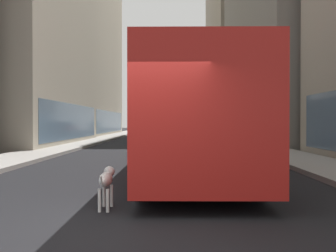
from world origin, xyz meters
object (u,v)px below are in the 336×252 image
Objects in this scene: dalmatian_dog at (106,180)px; transit_bus at (190,115)px; car_white_van at (147,127)px; car_red_coupe at (176,127)px; car_grey_wagon at (178,129)px; car_blue_hatchback at (147,132)px; car_black_suv at (177,128)px; box_truck at (205,120)px.

transit_bus is at bearing 70.71° from dalmatian_dog.
car_white_van is 0.92× the size of car_red_coupe.
transit_bus is 2.64× the size of car_grey_wagon.
dalmatian_dog is at bearing -88.20° from car_blue_hatchback.
car_black_suv is 6.66m from car_red_coupe.
car_white_van reaches higher than dalmatian_dog.
transit_bus is 11.98× the size of dalmatian_dog.
car_white_van is at bearing 101.80° from box_truck.
transit_bus is 16.13m from car_blue_hatchback.
car_blue_hatchback is 22.40m from car_red_coupe.
car_black_suv is at bearing 90.00° from car_grey_wagon.
car_red_coupe is at bearing 90.00° from car_grey_wagon.
transit_bus is 2.74× the size of car_blue_hatchback.
car_black_suv is 1.03× the size of car_white_van.
transit_bus reaches higher than car_grey_wagon.
car_blue_hatchback is (-2.40, 15.92, -0.95)m from transit_bus.
box_truck is (5.60, -26.82, 0.85)m from car_white_van.
box_truck is at bearing -78.20° from car_white_van.
car_blue_hatchback is at bearing 91.80° from dalmatian_dog.
car_blue_hatchback is 15.80m from car_black_suv.
car_black_suv is at bearing 90.00° from transit_bus.
car_white_van is 44.76m from dalmatian_dog.
transit_bus reaches higher than car_blue_hatchback.
car_black_suv is 36.56m from dalmatian_dog.
car_blue_hatchback is at bearing -98.74° from car_black_suv.
car_blue_hatchback and car_red_coupe have the same top height.
transit_bus is 1.54× the size of box_truck.
dalmatian_dog is at bearing -93.27° from car_grey_wagon.
dalmatian_dog is at bearing -92.31° from car_red_coupe.
car_black_suv is 0.95× the size of car_red_coupe.
car_black_suv is (2.40, 15.61, 0.00)m from car_blue_hatchback.
car_red_coupe reaches higher than dalmatian_dog.
transit_bus is 2.68× the size of car_white_van.
car_black_suv is 18.72m from box_truck.
box_truck reaches higher than car_red_coupe.
car_black_suv is at bearing 81.26° from car_blue_hatchback.
transit_bus is 38.21m from car_red_coupe.
transit_bus is 25.52m from car_grey_wagon.
transit_bus is at bearing -90.00° from car_red_coupe.
car_white_van is 27.41m from box_truck.
car_blue_hatchback and car_white_van have the same top height.
dalmatian_dog is (0.66, -20.90, -0.31)m from car_blue_hatchback.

